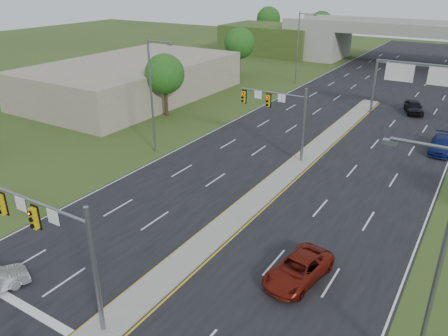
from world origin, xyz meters
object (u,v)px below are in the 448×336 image
at_px(sign_gantry, 423,76).
at_px(overpass, 416,47).
at_px(car_far_b, 442,145).
at_px(signal_mast_near, 57,237).
at_px(signal_mast_far, 281,110).
at_px(car_far_c, 414,107).
at_px(car_far_a, 298,269).

bearing_deg(sign_gantry, overpass, 100.79).
bearing_deg(car_far_b, sign_gantry, 109.55).
xyz_separation_m(sign_gantry, car_far_b, (4.09, -10.20, -4.48)).
bearing_deg(sign_gantry, signal_mast_near, -101.25).
xyz_separation_m(signal_mast_far, car_far_c, (8.21, 22.38, -3.90)).
xyz_separation_m(signal_mast_far, sign_gantry, (8.95, 19.99, 0.51)).
relative_size(signal_mast_far, car_far_c, 1.49).
bearing_deg(car_far_c, signal_mast_far, -129.73).
bearing_deg(signal_mast_near, car_far_a, 45.04).
height_order(sign_gantry, car_far_c, sign_gantry).
bearing_deg(car_far_c, car_far_b, -88.59).
distance_m(car_far_a, car_far_b, 26.30).
bearing_deg(car_far_c, car_far_a, -108.68).
distance_m(signal_mast_near, signal_mast_far, 25.00).
bearing_deg(overpass, sign_gantry, -79.21).
distance_m(sign_gantry, car_far_b, 11.87).
xyz_separation_m(signal_mast_near, car_far_c, (8.21, 47.38, -3.90)).
xyz_separation_m(signal_mast_near, signal_mast_far, (0.00, 25.00, 0.00)).
distance_m(car_far_b, car_far_c, 13.48).
bearing_deg(car_far_a, car_far_c, 99.67).
bearing_deg(car_far_a, signal_mast_near, -126.20).
bearing_deg(sign_gantry, car_far_b, -68.14).
distance_m(signal_mast_near, car_far_c, 48.24).
bearing_deg(overpass, car_far_a, -84.74).
distance_m(signal_mast_far, sign_gantry, 21.91).
distance_m(overpass, car_far_c, 33.34).
relative_size(signal_mast_near, car_far_a, 1.40).
bearing_deg(car_far_a, sign_gantry, 98.56).
height_order(signal_mast_near, overpass, overpass).
relative_size(overpass, car_far_a, 15.95).
bearing_deg(sign_gantry, car_far_a, -90.20).
relative_size(overpass, car_far_c, 17.01).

